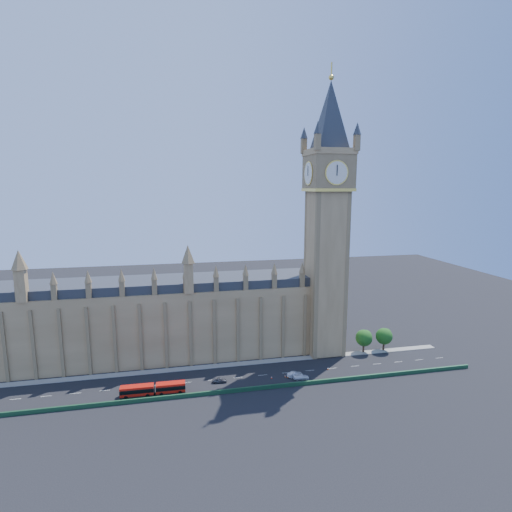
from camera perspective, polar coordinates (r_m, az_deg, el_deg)
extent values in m
plane|color=black|center=(131.48, -4.41, -17.08)|extent=(400.00, 400.00, 0.00)
cube|color=#957548|center=(146.53, -15.50, -9.23)|extent=(120.00, 20.00, 25.00)
cube|color=#2D3035|center=(142.68, -15.75, -3.90)|extent=(120.00, 18.00, 3.00)
cube|color=#957548|center=(143.85, 9.88, -2.55)|extent=(12.00, 12.00, 58.00)
cube|color=olive|center=(140.71, 10.30, 11.52)|extent=(14.00, 14.00, 12.00)
cylinder|color=silver|center=(134.10, 11.47, 11.58)|extent=(7.20, 0.30, 7.20)
cube|color=#957548|center=(141.12, 10.39, 14.36)|extent=(14.50, 14.50, 2.00)
pyramid|color=#2D3035|center=(144.85, 10.69, 23.46)|extent=(20.59, 20.59, 22.00)
sphere|color=#F2C64C|center=(145.04, 10.71, 23.77)|extent=(1.80, 1.80, 1.80)
cube|color=#1E4C2D|center=(123.29, -3.84, -18.69)|extent=(160.00, 0.60, 1.20)
cube|color=gray|center=(139.93, -4.94, -15.31)|extent=(160.00, 3.00, 0.16)
cylinder|color=#382619|center=(153.93, 15.11, -12.45)|extent=(0.70, 0.70, 4.00)
sphere|color=#194913|center=(152.67, 15.17, -11.23)|extent=(6.00, 6.00, 6.00)
sphere|color=#194913|center=(153.05, 15.40, -10.94)|extent=(4.38, 4.38, 4.38)
cylinder|color=#382619|center=(157.55, 17.76, -12.05)|extent=(0.70, 0.70, 4.00)
sphere|color=#194913|center=(156.32, 17.83, -10.86)|extent=(6.00, 6.00, 6.00)
sphere|color=#194913|center=(156.74, 18.05, -10.58)|extent=(4.38, 4.38, 4.38)
cube|color=red|center=(125.80, -16.63, -17.99)|extent=(9.42, 2.75, 3.13)
cube|color=red|center=(125.15, -12.08, -17.94)|extent=(8.38, 2.73, 3.13)
cube|color=black|center=(125.63, -16.64, -17.84)|extent=(9.47, 2.80, 1.19)
cube|color=black|center=(124.98, -12.09, -17.79)|extent=(8.43, 2.78, 1.19)
cylinder|color=black|center=(125.48, -14.48, -18.04)|extent=(0.86, 2.51, 2.50)
cylinder|color=black|center=(125.50, -18.10, -18.68)|extent=(1.05, 0.33, 1.04)
cylinder|color=black|center=(127.78, -17.95, -18.13)|extent=(1.05, 0.33, 1.04)
cylinder|color=black|center=(124.86, -15.22, -18.69)|extent=(1.05, 0.33, 1.04)
cylinder|color=black|center=(127.15, -15.13, -18.13)|extent=(1.05, 0.33, 1.04)
cylinder|color=black|center=(124.60, -13.37, -18.67)|extent=(1.05, 0.33, 1.04)
cylinder|color=black|center=(126.90, -13.32, -18.11)|extent=(1.05, 0.33, 1.04)
cylinder|color=black|center=(124.43, -10.78, -18.61)|extent=(1.05, 0.33, 1.04)
cylinder|color=black|center=(126.74, -10.79, -18.05)|extent=(1.05, 0.33, 1.04)
imported|color=#404248|center=(129.11, -5.21, -17.24)|extent=(4.60, 2.22, 1.51)
imported|color=#B0B2B8|center=(132.54, 5.60, -16.47)|extent=(5.05, 2.23, 1.61)
imported|color=white|center=(131.38, 6.45, -16.78)|extent=(5.12, 2.34, 1.45)
cube|color=black|center=(131.33, 2.25, -17.08)|extent=(0.49, 0.49, 0.04)
cone|color=#F6330C|center=(131.19, 2.26, -16.95)|extent=(0.54, 0.54, 0.68)
cylinder|color=white|center=(131.14, 2.26, -16.92)|extent=(0.33, 0.33, 0.12)
cube|color=black|center=(132.08, 4.54, -16.94)|extent=(0.51, 0.51, 0.04)
cone|color=#F6590C|center=(131.94, 4.54, -16.81)|extent=(0.56, 0.56, 0.70)
cylinder|color=white|center=(131.89, 4.54, -16.77)|extent=(0.34, 0.34, 0.12)
cube|color=black|center=(138.80, 10.24, -15.68)|extent=(0.44, 0.44, 0.04)
cone|color=#F6460C|center=(138.66, 10.24, -15.56)|extent=(0.49, 0.49, 0.70)
cylinder|color=white|center=(138.62, 10.24, -15.52)|extent=(0.34, 0.34, 0.12)
cube|color=black|center=(132.42, 4.19, -16.86)|extent=(0.44, 0.44, 0.04)
cone|color=#FF550D|center=(132.29, 4.20, -16.75)|extent=(0.48, 0.48, 0.62)
cylinder|color=white|center=(132.26, 4.20, -16.71)|extent=(0.30, 0.30, 0.11)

